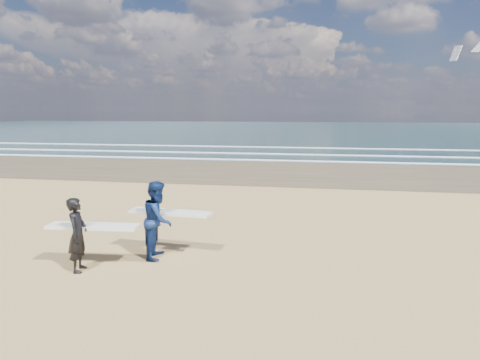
# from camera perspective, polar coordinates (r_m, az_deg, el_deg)

# --- Properties ---
(ocean) EXTENTS (220.00, 100.00, 0.02)m
(ocean) POSITION_cam_1_polar(r_m,az_deg,el_deg) (81.97, 20.47, 6.17)
(ocean) COLOR #173234
(ocean) RESTS_ON ground
(surfer_near) EXTENTS (2.24, 1.06, 1.77)m
(surfer_near) POSITION_cam_1_polar(r_m,az_deg,el_deg) (10.80, -20.57, -6.69)
(surfer_near) COLOR black
(surfer_near) RESTS_ON ground
(surfer_far) EXTENTS (2.24, 1.24, 1.99)m
(surfer_far) POSITION_cam_1_polar(r_m,az_deg,el_deg) (11.21, -10.78, -5.13)
(surfer_far) COLOR #0D1F4B
(surfer_far) RESTS_ON ground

